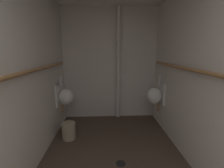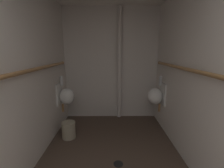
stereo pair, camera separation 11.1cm
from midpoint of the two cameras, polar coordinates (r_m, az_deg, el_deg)
The scene contains 10 objects.
wall_left at distance 2.05m, azimuth -31.01°, elevation 1.66°, with size 0.06×3.84×2.54m, color silver.
wall_right at distance 2.11m, azimuth 32.98°, elevation 1.68°, with size 0.06×3.84×2.54m, color silver.
wall_back at distance 3.64m, azimuth 0.56°, elevation 7.12°, with size 2.27×0.06×2.54m, color silver.
urinal_left_mid at distance 3.28m, azimuth -15.72°, elevation -4.21°, with size 0.32×0.30×0.76m.
urinal_right_mid at distance 3.31m, azimuth 16.96°, elevation -4.13°, with size 0.32×0.30×0.76m.
supply_pipe_left at distance 1.99m, azimuth -29.06°, elevation 3.71°, with size 0.06×3.07×0.06m.
supply_pipe_right at distance 2.05m, azimuth 31.25°, elevation 3.65°, with size 0.06×3.08×0.06m.
standpipe_back_wall at distance 3.54m, azimuth 3.67°, elevation 6.96°, with size 0.09×0.09×2.49m, color silver.
floor_drain at distance 2.49m, azimuth 3.80°, elevation -27.31°, with size 0.14×0.14×0.01m, color black.
waste_bin at distance 3.08m, azimuth -14.65°, elevation -16.09°, with size 0.25×0.25×0.30m, color #9E937A.
Camera 2 is at (-0.00, 0.12, 1.58)m, focal length 24.75 mm.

